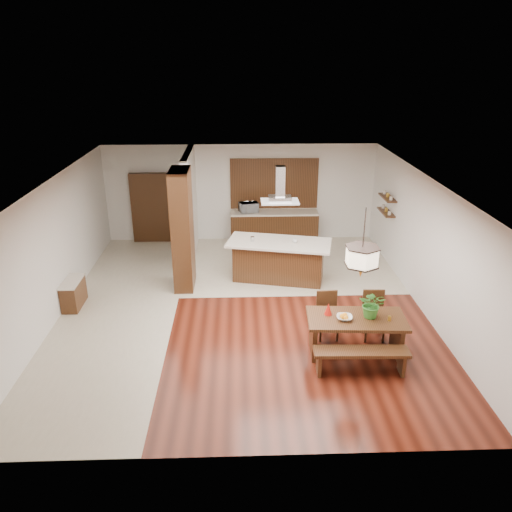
{
  "coord_description": "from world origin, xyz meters",
  "views": [
    {
      "loc": [
        -0.07,
        -10.01,
        5.34
      ],
      "look_at": [
        0.3,
        0.0,
        1.25
      ],
      "focal_mm": 35.0,
      "sensor_mm": 36.0,
      "label": 1
    }
  ],
  "objects_px": {
    "dining_table": "(356,327)",
    "pendant_lantern": "(363,243)",
    "dining_chair_right": "(374,316)",
    "fruit_bowl": "(344,318)",
    "kitchen_island": "(279,260)",
    "hallway_console": "(73,294)",
    "dining_bench": "(360,362)",
    "dining_chair_left": "(328,316)",
    "foliage_plant": "(372,304)",
    "island_cup": "(295,241)",
    "microwave": "(248,207)",
    "range_hood": "(280,184)"
  },
  "relations": [
    {
      "from": "dining_chair_right",
      "to": "pendant_lantern",
      "type": "xyz_separation_m",
      "value": [
        -0.49,
        -0.53,
        1.76
      ]
    },
    {
      "from": "dining_chair_right",
      "to": "pendant_lantern",
      "type": "height_order",
      "value": "pendant_lantern"
    },
    {
      "from": "dining_table",
      "to": "microwave",
      "type": "bearing_deg",
      "value": 107.05
    },
    {
      "from": "hallway_console",
      "to": "pendant_lantern",
      "type": "xyz_separation_m",
      "value": [
        5.92,
        -2.12,
        1.93
      ]
    },
    {
      "from": "foliage_plant",
      "to": "range_hood",
      "type": "height_order",
      "value": "range_hood"
    },
    {
      "from": "island_cup",
      "to": "pendant_lantern",
      "type": "bearing_deg",
      "value": -76.05
    },
    {
      "from": "dining_chair_right",
      "to": "foliage_plant",
      "type": "relative_size",
      "value": 1.82
    },
    {
      "from": "dining_table",
      "to": "foliage_plant",
      "type": "xyz_separation_m",
      "value": [
        0.27,
        0.01,
        0.47
      ]
    },
    {
      "from": "dining_chair_left",
      "to": "foliage_plant",
      "type": "relative_size",
      "value": 1.78
    },
    {
      "from": "dining_table",
      "to": "dining_chair_right",
      "type": "distance_m",
      "value": 0.73
    },
    {
      "from": "hallway_console",
      "to": "pendant_lantern",
      "type": "bearing_deg",
      "value": -19.68
    },
    {
      "from": "dining_bench",
      "to": "pendant_lantern",
      "type": "distance_m",
      "value": 2.11
    },
    {
      "from": "hallway_console",
      "to": "range_hood",
      "type": "bearing_deg",
      "value": 14.99
    },
    {
      "from": "dining_bench",
      "to": "dining_chair_right",
      "type": "relative_size",
      "value": 1.74
    },
    {
      "from": "kitchen_island",
      "to": "range_hood",
      "type": "distance_m",
      "value": 1.93
    },
    {
      "from": "hallway_console",
      "to": "kitchen_island",
      "type": "height_order",
      "value": "kitchen_island"
    },
    {
      "from": "island_cup",
      "to": "hallway_console",
      "type": "bearing_deg",
      "value": -167.4
    },
    {
      "from": "microwave",
      "to": "kitchen_island",
      "type": "bearing_deg",
      "value": -93.02
    },
    {
      "from": "dining_chair_right",
      "to": "island_cup",
      "type": "relative_size",
      "value": 8.37
    },
    {
      "from": "pendant_lantern",
      "to": "island_cup",
      "type": "bearing_deg",
      "value": 103.95
    },
    {
      "from": "hallway_console",
      "to": "dining_bench",
      "type": "height_order",
      "value": "hallway_console"
    },
    {
      "from": "fruit_bowl",
      "to": "kitchen_island",
      "type": "relative_size",
      "value": 0.11
    },
    {
      "from": "microwave",
      "to": "hallway_console",
      "type": "bearing_deg",
      "value": -152.33
    },
    {
      "from": "range_hood",
      "to": "dining_chair_right",
      "type": "bearing_deg",
      "value": -59.54
    },
    {
      "from": "dining_table",
      "to": "pendant_lantern",
      "type": "height_order",
      "value": "pendant_lantern"
    },
    {
      "from": "range_hood",
      "to": "island_cup",
      "type": "height_order",
      "value": "range_hood"
    },
    {
      "from": "dining_table",
      "to": "kitchen_island",
      "type": "distance_m",
      "value": 3.58
    },
    {
      "from": "fruit_bowl",
      "to": "island_cup",
      "type": "distance_m",
      "value": 3.37
    },
    {
      "from": "fruit_bowl",
      "to": "dining_bench",
      "type": "bearing_deg",
      "value": -71.36
    },
    {
      "from": "dining_table",
      "to": "pendant_lantern",
      "type": "xyz_separation_m",
      "value": [
        0.0,
        -0.0,
        1.68
      ]
    },
    {
      "from": "dining_chair_left",
      "to": "kitchen_island",
      "type": "height_order",
      "value": "kitchen_island"
    },
    {
      "from": "foliage_plant",
      "to": "microwave",
      "type": "xyz_separation_m",
      "value": [
        -2.15,
        6.12,
        0.07
      ]
    },
    {
      "from": "dining_chair_left",
      "to": "kitchen_island",
      "type": "distance_m",
      "value": 2.9
    },
    {
      "from": "dining_chair_left",
      "to": "dining_bench",
      "type": "bearing_deg",
      "value": -75.0
    },
    {
      "from": "dining_chair_left",
      "to": "range_hood",
      "type": "relative_size",
      "value": 1.06
    },
    {
      "from": "island_cup",
      "to": "dining_chair_left",
      "type": "bearing_deg",
      "value": -81.77
    },
    {
      "from": "dining_chair_right",
      "to": "island_cup",
      "type": "bearing_deg",
      "value": 118.24
    },
    {
      "from": "island_cup",
      "to": "kitchen_island",
      "type": "bearing_deg",
      "value": 162.39
    },
    {
      "from": "dining_table",
      "to": "dining_bench",
      "type": "bearing_deg",
      "value": -93.42
    },
    {
      "from": "dining_bench",
      "to": "microwave",
      "type": "relative_size",
      "value": 3.19
    },
    {
      "from": "dining_bench",
      "to": "dining_chair_right",
      "type": "distance_m",
      "value": 1.33
    },
    {
      "from": "hallway_console",
      "to": "dining_table",
      "type": "xyz_separation_m",
      "value": [
        5.92,
        -2.12,
        0.25
      ]
    },
    {
      "from": "hallway_console",
      "to": "microwave",
      "type": "xyz_separation_m",
      "value": [
        4.04,
        4.01,
        0.78
      ]
    },
    {
      "from": "dining_chair_right",
      "to": "foliage_plant",
      "type": "xyz_separation_m",
      "value": [
        -0.22,
        -0.52,
        0.54
      ]
    },
    {
      "from": "hallway_console",
      "to": "pendant_lantern",
      "type": "height_order",
      "value": "pendant_lantern"
    },
    {
      "from": "dining_chair_right",
      "to": "microwave",
      "type": "distance_m",
      "value": 6.11
    },
    {
      "from": "dining_chair_left",
      "to": "pendant_lantern",
      "type": "bearing_deg",
      "value": -56.26
    },
    {
      "from": "hallway_console",
      "to": "foliage_plant",
      "type": "bearing_deg",
      "value": -18.77
    },
    {
      "from": "hallway_console",
      "to": "dining_table",
      "type": "height_order",
      "value": "dining_table"
    },
    {
      "from": "range_hood",
      "to": "island_cup",
      "type": "distance_m",
      "value": 1.43
    }
  ]
}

